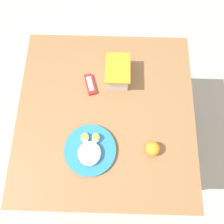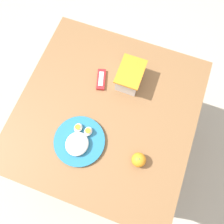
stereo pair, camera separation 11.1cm
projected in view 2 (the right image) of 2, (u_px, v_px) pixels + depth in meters
The scene contains 6 objects.
ground_plane at pixel (108, 138), 1.83m from camera, with size 10.00×10.00×0.00m, color #B2A899.
table at pixel (107, 117), 1.24m from camera, with size 0.95×0.93×0.73m.
food_container at pixel (130, 76), 1.15m from camera, with size 0.18×0.13×0.11m.
orange_fruit at pixel (139, 160), 1.03m from camera, with size 0.07×0.07×0.07m.
rice_plate at pixel (79, 141), 1.07m from camera, with size 0.25×0.25×0.06m.
candy_bar at pixel (101, 79), 1.19m from camera, with size 0.13×0.07×0.02m.
Camera 2 is at (0.32, 0.15, 1.81)m, focal length 35.00 mm.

